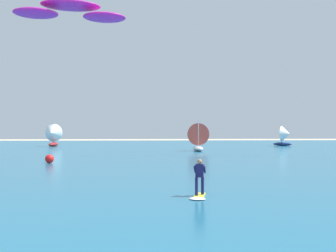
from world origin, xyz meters
The scene contains 7 objects.
ocean centered at (0.00, 50.01, 0.05)m, with size 160.00×90.00×0.10m, color #1E607F.
kitesurfer centered at (1.85, 14.34, 0.70)m, with size 0.98×2.03×1.67m.
kite centered at (-5.16, 21.46, 10.34)m, with size 7.05×3.33×1.03m.
sailboat_far_left centered at (22.93, 64.22, 1.84)m, with size 3.42×3.15×3.80m.
sailboat_leading centered at (-15.96, 64.40, 2.01)m, with size 3.10×3.62×4.18m.
sailboat_center_horizon centered at (6.27, 50.25, 1.99)m, with size 3.00×3.54×4.13m.
marker_buoy centered at (-8.93, 32.18, 0.48)m, with size 0.77×0.77×0.77m, color red.
Camera 1 is at (-0.51, -3.96, 3.20)m, focal length 43.89 mm.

